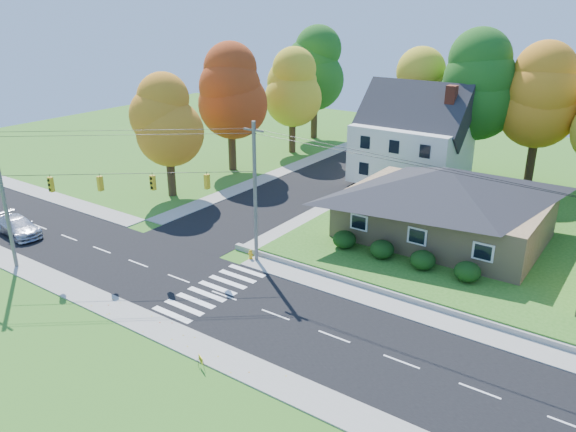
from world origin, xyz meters
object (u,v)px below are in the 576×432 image
Objects in this scene: ranch_house at (445,202)px; fire_hydrant at (251,255)px; silver_sedan at (18,226)px; white_car at (381,152)px.

ranch_house is 15.04m from fire_hydrant.
silver_sedan is 19.09m from fire_hydrant.
ranch_house is at bearing -50.39° from silver_sedan.
silver_sedan is at bearing -158.40° from fire_hydrant.
silver_sedan is 6.63× the size of fire_hydrant.
fire_hydrant is at bearing -132.48° from ranch_house.
ranch_house is at bearing 47.52° from fire_hydrant.
silver_sedan is 39.41m from white_car.
ranch_house reaches higher than fire_hydrant.
ranch_house is at bearing -59.64° from white_car.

